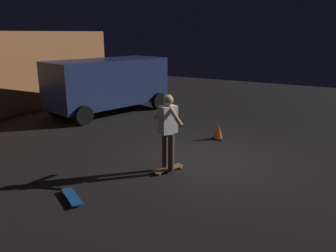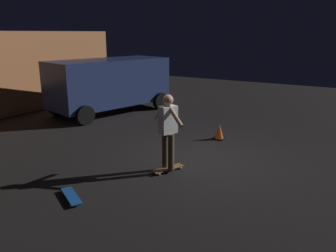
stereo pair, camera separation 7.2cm
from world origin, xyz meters
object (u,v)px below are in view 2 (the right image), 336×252
Objects in this scene: skateboard_spare at (71,196)px; skater at (168,127)px; parked_van at (110,82)px; skateboard_ridden at (168,169)px; traffic_cone at (219,132)px.

skater is (2.05, -0.88, 0.98)m from skateboard_spare.
parked_van is 6.32m from skater.
parked_van is 6.42m from skateboard_ridden.
skateboard_spare is (-5.99, -4.06, -1.11)m from parked_van.
skateboard_ridden is 0.98m from skater.
skateboard_spare is 0.47× the size of skater.
parked_van is at bearing 77.23° from traffic_cone.
parked_van is 7.32m from skateboard_spare.
skateboard_spare is 4.95m from traffic_cone.
parked_van is 6.31× the size of skateboard_spare.
skater reaches higher than traffic_cone.
skateboard_ridden is at bearing -23.27° from skateboard_spare.
skateboard_spare is 1.70× the size of traffic_cone.
skateboard_ridden and skateboard_spare have the same top height.
skateboard_ridden is 1.02× the size of skateboard_spare.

